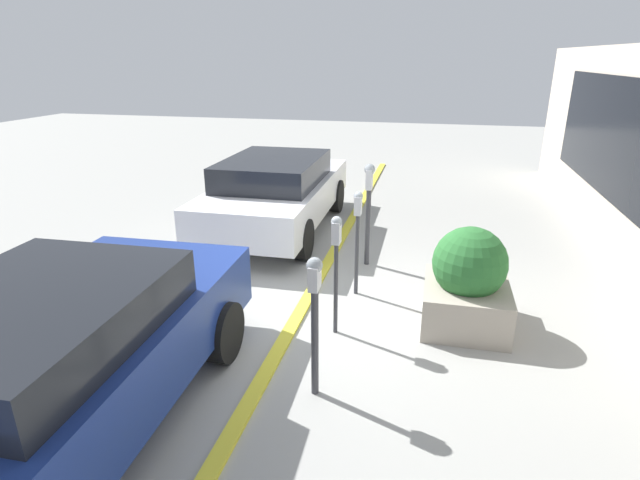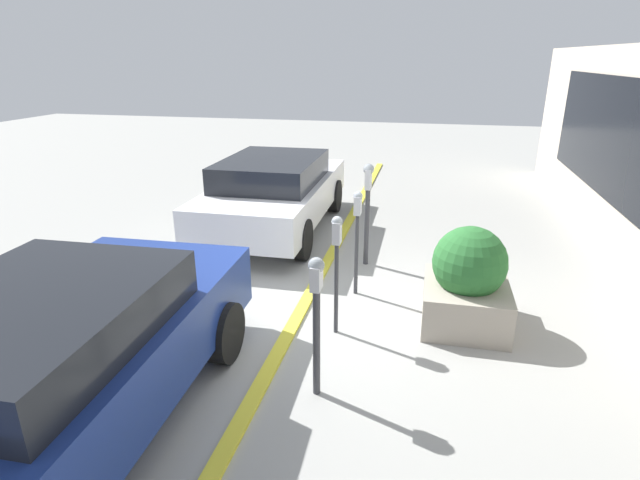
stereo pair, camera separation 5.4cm
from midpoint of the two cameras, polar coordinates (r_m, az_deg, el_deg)
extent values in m
plane|color=#999993|center=(6.65, -1.50, -7.78)|extent=(40.00, 40.00, 0.00)
cube|color=gold|center=(6.66, -2.18, -7.56)|extent=(19.00, 0.16, 0.04)
cube|color=black|center=(10.47, 29.31, 10.60)|extent=(5.70, 0.02, 1.99)
cylinder|color=#38383D|center=(4.84, -0.73, -11.68)|extent=(0.07, 0.07, 1.13)
cube|color=#B7B7BC|center=(4.52, -0.77, -4.30)|extent=(0.18, 0.09, 0.24)
sphere|color=gray|center=(4.47, -0.78, -2.91)|extent=(0.15, 0.15, 0.15)
cylinder|color=#38383D|center=(5.86, 1.60, -5.62)|extent=(0.05, 0.05, 1.14)
cube|color=#B7B7BC|center=(5.59, 1.67, 0.86)|extent=(0.15, 0.09, 0.26)
sphere|color=gray|center=(5.54, 1.68, 2.11)|extent=(0.13, 0.13, 0.13)
cylinder|color=#38383D|center=(6.83, 3.95, -1.71)|extent=(0.05, 0.05, 1.16)
cube|color=#B7B7BC|center=(6.60, 4.10, 3.98)|extent=(0.15, 0.09, 0.25)
sphere|color=gray|center=(6.56, 4.13, 5.03)|extent=(0.12, 0.12, 0.12)
cylinder|color=#38383D|center=(7.83, 5.16, 1.46)|extent=(0.08, 0.08, 1.23)
cube|color=#B7B7BC|center=(7.61, 5.34, 6.94)|extent=(0.19, 0.09, 0.31)
sphere|color=gray|center=(7.58, 5.38, 8.07)|extent=(0.16, 0.16, 0.16)
cube|color=#A39989|center=(6.42, 16.00, -7.06)|extent=(1.13, 1.01, 0.53)
sphere|color=#28662D|center=(6.19, 16.49, -2.51)|extent=(0.88, 0.88, 0.88)
cube|color=navy|center=(4.88, -27.77, -12.62)|extent=(4.35, 2.05, 0.67)
cube|color=black|center=(4.52, -30.25, -7.83)|extent=(2.28, 1.76, 0.41)
cylinder|color=black|center=(5.56, -11.19, -10.33)|extent=(0.66, 0.23, 0.66)
cylinder|color=black|center=(6.43, -26.01, -7.72)|extent=(0.66, 0.23, 0.66)
cube|color=silver|center=(9.47, -5.23, 5.02)|extent=(4.45, 1.90, 0.62)
cube|color=black|center=(9.18, -5.67, 7.93)|extent=(2.32, 1.66, 0.45)
cylinder|color=black|center=(10.63, 1.49, 5.06)|extent=(0.68, 0.22, 0.68)
cylinder|color=black|center=(11.08, -7.29, 5.53)|extent=(0.68, 0.22, 0.68)
cylinder|color=black|center=(8.08, -2.28, 0.07)|extent=(0.68, 0.22, 0.68)
cylinder|color=black|center=(8.66, -13.33, 0.92)|extent=(0.68, 0.22, 0.68)
camera|label=1|loc=(0.03, 89.75, 0.09)|focal=28.00mm
camera|label=2|loc=(0.03, -90.25, -0.09)|focal=28.00mm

